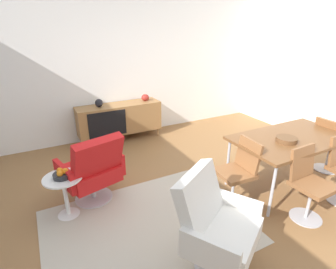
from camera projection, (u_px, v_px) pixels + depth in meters
name	position (u px, v px, depth m)	size (l,w,h in m)	color
ground_plane	(190.00, 197.00, 3.50)	(8.32, 8.32, 0.00)	olive
wall_back	(121.00, 65.00, 5.09)	(6.80, 0.12, 2.80)	white
sideboard	(120.00, 118.00, 5.13)	(1.60, 0.45, 0.72)	olive
vase_cobalt	(145.00, 98.00, 5.24)	(0.15, 0.15, 0.13)	maroon
vase_sculptural_dark	(99.00, 103.00, 4.84)	(0.14, 0.14, 0.15)	black
dining_table	(292.00, 140.00, 3.51)	(1.60, 0.90, 0.74)	brown
wooden_bowl_on_table	(286.00, 140.00, 3.35)	(0.26, 0.26, 0.06)	brown
dining_chair_front_left	(309.00, 182.00, 2.99)	(0.41, 0.44, 0.86)	brown
dining_chair_far_end	(329.00, 143.00, 3.98)	(0.43, 0.40, 0.86)	brown
dining_chair_near_window	(239.00, 171.00, 3.22)	(0.45, 0.42, 0.86)	brown
lounge_chair_red	(93.00, 169.00, 3.26)	(0.82, 0.78, 0.95)	red
armchair_black_shell	(216.00, 224.00, 2.35)	(0.89, 0.88, 0.95)	silver
side_table_round	(65.00, 192.00, 3.06)	(0.44, 0.44, 0.52)	white
fruit_bowl	(62.00, 174.00, 2.97)	(0.20, 0.20, 0.11)	#262628
area_rug	(146.00, 226.00, 2.99)	(2.20, 1.70, 0.01)	#B7AD99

